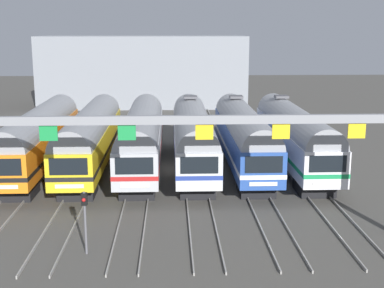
{
  "coord_description": "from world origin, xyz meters",
  "views": [
    {
      "loc": [
        0.27,
        -39.57,
        10.82
      ],
      "look_at": [
        1.89,
        0.52,
        1.87
      ],
      "focal_mm": 49.47,
      "sensor_mm": 36.0,
      "label": 1
    }
  ],
  "objects_px": {
    "commuter_train_silver": "(193,135)",
    "catenary_gantry": "(166,138)",
    "commuter_train_white": "(294,134)",
    "commuter_train_blue": "(244,135)",
    "commuter_train_stainless": "(142,136)",
    "commuter_train_yellow": "(91,136)",
    "commuter_train_orange": "(39,136)",
    "yard_signal_mast": "(85,211)"
  },
  "relations": [
    {
      "from": "commuter_train_silver",
      "to": "catenary_gantry",
      "type": "distance_m",
      "value": 13.89
    },
    {
      "from": "commuter_train_silver",
      "to": "commuter_train_white",
      "type": "relative_size",
      "value": 1.0
    },
    {
      "from": "commuter_train_blue",
      "to": "catenary_gantry",
      "type": "height_order",
      "value": "catenary_gantry"
    },
    {
      "from": "commuter_train_stainless",
      "to": "commuter_train_silver",
      "type": "relative_size",
      "value": 1.0
    },
    {
      "from": "commuter_train_yellow",
      "to": "commuter_train_stainless",
      "type": "height_order",
      "value": "same"
    },
    {
      "from": "commuter_train_orange",
      "to": "commuter_train_yellow",
      "type": "xyz_separation_m",
      "value": [
        3.89,
        0.0,
        0.0
      ]
    },
    {
      "from": "commuter_train_orange",
      "to": "commuter_train_silver",
      "type": "bearing_deg",
      "value": 0.02
    },
    {
      "from": "commuter_train_blue",
      "to": "commuter_train_white",
      "type": "xyz_separation_m",
      "value": [
        3.89,
        0.0,
        0.0
      ]
    },
    {
      "from": "commuter_train_blue",
      "to": "yard_signal_mast",
      "type": "xyz_separation_m",
      "value": [
        -9.73,
        -15.44,
        -0.5
      ]
    },
    {
      "from": "yard_signal_mast",
      "to": "commuter_train_stainless",
      "type": "bearing_deg",
      "value": 82.81
    },
    {
      "from": "commuter_train_stainless",
      "to": "commuter_train_blue",
      "type": "distance_m",
      "value": 7.79
    },
    {
      "from": "commuter_train_blue",
      "to": "commuter_train_white",
      "type": "bearing_deg",
      "value": 0.0
    },
    {
      "from": "commuter_train_silver",
      "to": "commuter_train_stainless",
      "type": "bearing_deg",
      "value": -179.94
    },
    {
      "from": "commuter_train_orange",
      "to": "catenary_gantry",
      "type": "distance_m",
      "value": 16.85
    },
    {
      "from": "commuter_train_yellow",
      "to": "catenary_gantry",
      "type": "bearing_deg",
      "value": -66.6
    },
    {
      "from": "commuter_train_orange",
      "to": "yard_signal_mast",
      "type": "bearing_deg",
      "value": -69.28
    },
    {
      "from": "catenary_gantry",
      "to": "commuter_train_white",
      "type": "bearing_deg",
      "value": 54.2
    },
    {
      "from": "commuter_train_yellow",
      "to": "commuter_train_white",
      "type": "bearing_deg",
      "value": 0.02
    },
    {
      "from": "commuter_train_silver",
      "to": "yard_signal_mast",
      "type": "distance_m",
      "value": 16.52
    },
    {
      "from": "commuter_train_orange",
      "to": "commuter_train_yellow",
      "type": "relative_size",
      "value": 1.0
    },
    {
      "from": "commuter_train_yellow",
      "to": "commuter_train_silver",
      "type": "relative_size",
      "value": 1.0
    },
    {
      "from": "yard_signal_mast",
      "to": "commuter_train_orange",
      "type": "bearing_deg",
      "value": 110.72
    },
    {
      "from": "commuter_train_blue",
      "to": "yard_signal_mast",
      "type": "height_order",
      "value": "commuter_train_blue"
    },
    {
      "from": "commuter_train_stainless",
      "to": "commuter_train_blue",
      "type": "bearing_deg",
      "value": 0.03
    },
    {
      "from": "commuter_train_blue",
      "to": "commuter_train_silver",
      "type": "bearing_deg",
      "value": 180.0
    },
    {
      "from": "commuter_train_yellow",
      "to": "commuter_train_white",
      "type": "distance_m",
      "value": 15.57
    },
    {
      "from": "commuter_train_orange",
      "to": "yard_signal_mast",
      "type": "relative_size",
      "value": 5.74
    },
    {
      "from": "commuter_train_yellow",
      "to": "catenary_gantry",
      "type": "xyz_separation_m",
      "value": [
        5.84,
        -13.49,
        2.64
      ]
    },
    {
      "from": "commuter_train_silver",
      "to": "commuter_train_white",
      "type": "xyz_separation_m",
      "value": [
        7.79,
        0.0,
        0.0
      ]
    },
    {
      "from": "commuter_train_orange",
      "to": "commuter_train_stainless",
      "type": "relative_size",
      "value": 1.0
    },
    {
      "from": "commuter_train_yellow",
      "to": "commuter_train_blue",
      "type": "xyz_separation_m",
      "value": [
        11.68,
        0.0,
        0.0
      ]
    },
    {
      "from": "commuter_train_silver",
      "to": "commuter_train_yellow",
      "type": "bearing_deg",
      "value": -179.97
    },
    {
      "from": "commuter_train_orange",
      "to": "catenary_gantry",
      "type": "xyz_separation_m",
      "value": [
        9.73,
        -13.49,
        2.64
      ]
    },
    {
      "from": "commuter_train_orange",
      "to": "catenary_gantry",
      "type": "bearing_deg",
      "value": -54.2
    },
    {
      "from": "commuter_train_stainless",
      "to": "commuter_train_white",
      "type": "xyz_separation_m",
      "value": [
        11.68,
        0.0,
        0.0
      ]
    },
    {
      "from": "commuter_train_stainless",
      "to": "commuter_train_silver",
      "type": "height_order",
      "value": "commuter_train_silver"
    },
    {
      "from": "commuter_train_orange",
      "to": "yard_signal_mast",
      "type": "distance_m",
      "value": 16.51
    },
    {
      "from": "commuter_train_silver",
      "to": "yard_signal_mast",
      "type": "bearing_deg",
      "value": -110.72
    },
    {
      "from": "commuter_train_white",
      "to": "commuter_train_stainless",
      "type": "bearing_deg",
      "value": -179.98
    },
    {
      "from": "commuter_train_silver",
      "to": "commuter_train_white",
      "type": "distance_m",
      "value": 7.79
    },
    {
      "from": "yard_signal_mast",
      "to": "commuter_train_silver",
      "type": "bearing_deg",
      "value": 69.28
    },
    {
      "from": "commuter_train_orange",
      "to": "commuter_train_blue",
      "type": "height_order",
      "value": "commuter_train_blue"
    }
  ]
}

